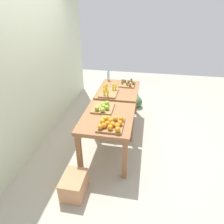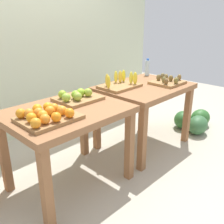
# 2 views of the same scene
# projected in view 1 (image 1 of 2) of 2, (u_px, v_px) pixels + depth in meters

# --- Properties ---
(ground_plane) EXTENTS (8.00, 8.00, 0.00)m
(ground_plane) POSITION_uv_depth(u_px,v_px,m) (114.00, 135.00, 3.98)
(ground_plane) COLOR #B4AB98
(back_wall) EXTENTS (4.40, 0.12, 3.00)m
(back_wall) POSITION_uv_depth(u_px,v_px,m) (37.00, 56.00, 3.45)
(back_wall) COLOR beige
(back_wall) RESTS_ON ground_plane
(display_table_left) EXTENTS (1.04, 0.80, 0.77)m
(display_table_left) POSITION_uv_depth(u_px,v_px,m) (108.00, 123.00, 3.18)
(display_table_left) COLOR #925F3A
(display_table_left) RESTS_ON ground_plane
(display_table_right) EXTENTS (1.04, 0.80, 0.77)m
(display_table_right) POSITION_uv_depth(u_px,v_px,m) (118.00, 94.00, 4.14)
(display_table_right) COLOR #925F3A
(display_table_right) RESTS_ON ground_plane
(orange_bin) EXTENTS (0.44, 0.37, 0.11)m
(orange_bin) POSITION_uv_depth(u_px,v_px,m) (111.00, 124.00, 2.86)
(orange_bin) COLOR #9C7042
(orange_bin) RESTS_ON display_table_left
(apple_bin) EXTENTS (0.41, 0.34, 0.11)m
(apple_bin) POSITION_uv_depth(u_px,v_px,m) (103.00, 107.00, 3.30)
(apple_bin) COLOR #9C7042
(apple_bin) RESTS_ON display_table_left
(banana_crate) EXTENTS (0.45, 0.32, 0.17)m
(banana_crate) POSITION_uv_depth(u_px,v_px,m) (109.00, 91.00, 3.86)
(banana_crate) COLOR #9C7042
(banana_crate) RESTS_ON display_table_right
(kiwi_bin) EXTENTS (0.36, 0.32, 0.10)m
(kiwi_bin) POSITION_uv_depth(u_px,v_px,m) (128.00, 84.00, 4.25)
(kiwi_bin) COLOR #9C7042
(kiwi_bin) RESTS_ON display_table_right
(water_bottle) EXTENTS (0.06, 0.06, 0.22)m
(water_bottle) POSITION_uv_depth(u_px,v_px,m) (108.00, 76.00, 4.46)
(water_bottle) COLOR silver
(water_bottle) RESTS_ON display_table_right
(watermelon_pile) EXTENTS (0.63, 0.57, 0.26)m
(watermelon_pile) POSITION_uv_depth(u_px,v_px,m) (133.00, 100.00, 5.11)
(watermelon_pile) COLOR #30672C
(watermelon_pile) RESTS_ON ground_plane
(cardboard_produce_box) EXTENTS (0.40, 0.30, 0.29)m
(cardboard_produce_box) POSITION_uv_depth(u_px,v_px,m) (74.00, 185.00, 2.74)
(cardboard_produce_box) COLOR tan
(cardboard_produce_box) RESTS_ON ground_plane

